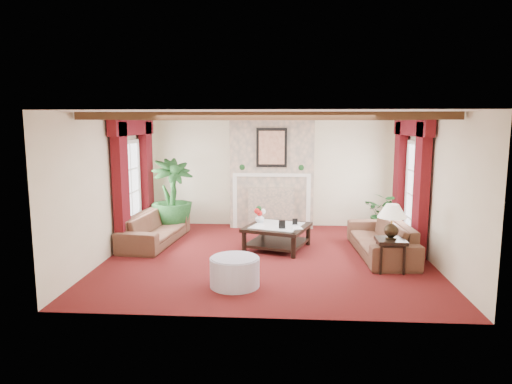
# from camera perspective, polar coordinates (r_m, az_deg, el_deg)

# --- Properties ---
(floor) EXTENTS (6.00, 6.00, 0.00)m
(floor) POSITION_cam_1_polar(r_m,az_deg,el_deg) (8.79, 1.42, -8.10)
(floor) COLOR #3F0C0B
(floor) RESTS_ON ground
(ceiling) EXTENTS (6.00, 6.00, 0.00)m
(ceiling) POSITION_cam_1_polar(r_m,az_deg,el_deg) (8.41, 1.49, 9.79)
(ceiling) COLOR white
(ceiling) RESTS_ON floor
(back_wall) EXTENTS (6.00, 0.02, 2.70)m
(back_wall) POSITION_cam_1_polar(r_m,az_deg,el_deg) (11.22, 2.02, 2.63)
(back_wall) COLOR beige
(back_wall) RESTS_ON ground
(left_wall) EXTENTS (0.02, 5.50, 2.70)m
(left_wall) POSITION_cam_1_polar(r_m,az_deg,el_deg) (9.12, -17.74, 0.79)
(left_wall) COLOR beige
(left_wall) RESTS_ON ground
(right_wall) EXTENTS (0.02, 5.50, 2.70)m
(right_wall) POSITION_cam_1_polar(r_m,az_deg,el_deg) (8.89, 21.15, 0.42)
(right_wall) COLOR beige
(right_wall) RESTS_ON ground
(ceiling_beams) EXTENTS (6.00, 3.00, 0.12)m
(ceiling_beams) POSITION_cam_1_polar(r_m,az_deg,el_deg) (8.41, 1.49, 9.38)
(ceiling_beams) COLOR #392212
(ceiling_beams) RESTS_ON ceiling
(fireplace) EXTENTS (2.00, 0.52, 2.70)m
(fireplace) POSITION_cam_1_polar(r_m,az_deg,el_deg) (10.96, 2.03, 9.55)
(fireplace) COLOR tan
(fireplace) RESTS_ON ground
(french_door_left) EXTENTS (0.10, 1.10, 2.16)m
(french_door_left) POSITION_cam_1_polar(r_m,az_deg,el_deg) (9.97, -15.69, 6.03)
(french_door_left) COLOR white
(french_door_left) RESTS_ON ground
(french_door_right) EXTENTS (0.10, 1.10, 2.16)m
(french_door_right) POSITION_cam_1_polar(r_m,az_deg,el_deg) (9.77, 19.50, 5.81)
(french_door_right) COLOR white
(french_door_right) RESTS_ON ground
(curtains_left) EXTENTS (0.20, 2.40, 2.55)m
(curtains_left) POSITION_cam_1_polar(r_m,az_deg,el_deg) (9.93, -15.19, 8.47)
(curtains_left) COLOR #4C0A14
(curtains_left) RESTS_ON ground
(curtains_right) EXTENTS (0.20, 2.40, 2.55)m
(curtains_right) POSITION_cam_1_polar(r_m,az_deg,el_deg) (9.73, 19.00, 8.30)
(curtains_right) COLOR #4C0A14
(curtains_right) RESTS_ON ground
(sofa_left) EXTENTS (2.30, 1.07, 0.85)m
(sofa_left) POSITION_cam_1_polar(r_m,az_deg,el_deg) (9.90, -12.52, -3.83)
(sofa_left) COLOR black
(sofa_left) RESTS_ON ground
(sofa_right) EXTENTS (2.34, 0.91, 0.89)m
(sofa_right) POSITION_cam_1_polar(r_m,az_deg,el_deg) (9.12, 15.40, -4.90)
(sofa_right) COLOR black
(sofa_right) RESTS_ON ground
(potted_palm) EXTENTS (2.56, 2.60, 0.96)m
(potted_palm) POSITION_cam_1_polar(r_m,az_deg,el_deg) (10.77, -10.40, -2.47)
(potted_palm) COLOR black
(potted_palm) RESTS_ON ground
(small_plant) EXTENTS (1.82, 1.82, 0.75)m
(small_plant) POSITION_cam_1_polar(r_m,az_deg,el_deg) (10.82, 15.82, -3.16)
(small_plant) COLOR black
(small_plant) RESTS_ON ground
(coffee_table) EXTENTS (1.47, 1.47, 0.48)m
(coffee_table) POSITION_cam_1_polar(r_m,az_deg,el_deg) (9.28, 2.65, -5.66)
(coffee_table) COLOR black
(coffee_table) RESTS_ON ground
(side_table) EXTENTS (0.51, 0.51, 0.57)m
(side_table) POSITION_cam_1_polar(r_m,az_deg,el_deg) (8.24, 16.42, -7.56)
(side_table) COLOR black
(side_table) RESTS_ON ground
(ottoman) EXTENTS (0.78, 0.78, 0.45)m
(ottoman) POSITION_cam_1_polar(r_m,az_deg,el_deg) (7.24, -2.68, -9.96)
(ottoman) COLOR #ACA2B8
(ottoman) RESTS_ON ground
(table_lamp) EXTENTS (0.49, 0.49, 0.62)m
(table_lamp) POSITION_cam_1_polar(r_m,az_deg,el_deg) (8.09, 16.60, -3.51)
(table_lamp) COLOR black
(table_lamp) RESTS_ON side_table
(flower_vase) EXTENTS (0.31, 0.32, 0.20)m
(flower_vase) POSITION_cam_1_polar(r_m,az_deg,el_deg) (9.48, 0.46, -3.26)
(flower_vase) COLOR silver
(flower_vase) RESTS_ON coffee_table
(book) EXTENTS (0.20, 0.10, 0.26)m
(book) POSITION_cam_1_polar(r_m,az_deg,el_deg) (8.94, 4.56, -3.81)
(book) COLOR black
(book) RESTS_ON coffee_table
(photo_frame_a) EXTENTS (0.13, 0.02, 0.17)m
(photo_frame_a) POSITION_cam_1_polar(r_m,az_deg,el_deg) (8.93, 3.27, -4.10)
(photo_frame_a) COLOR black
(photo_frame_a) RESTS_ON coffee_table
(photo_frame_b) EXTENTS (0.11, 0.04, 0.14)m
(photo_frame_b) POSITION_cam_1_polar(r_m,az_deg,el_deg) (9.28, 4.89, -3.74)
(photo_frame_b) COLOR black
(photo_frame_b) RESTS_ON coffee_table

